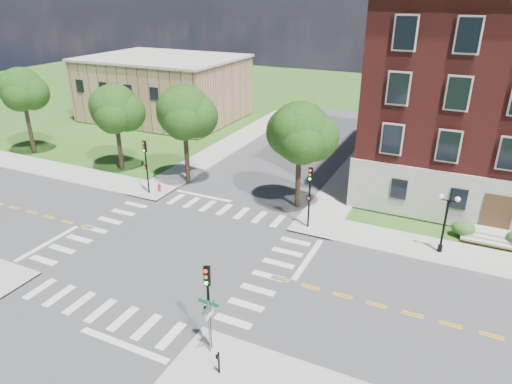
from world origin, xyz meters
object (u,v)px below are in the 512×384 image
at_px(traffic_signal_nw, 146,160).
at_px(street_sign_pole, 209,317).
at_px(twin_lamp_west, 445,220).
at_px(traffic_signal_se, 208,298).
at_px(traffic_signal_ne, 310,190).
at_px(fire_hydrant, 159,187).
at_px(push_button_post, 219,362).

distance_m(traffic_signal_nw, street_sign_pole, 20.89).
bearing_deg(twin_lamp_west, traffic_signal_se, -122.79).
height_order(traffic_signal_se, traffic_signal_nw, same).
bearing_deg(traffic_signal_se, traffic_signal_ne, 89.51).
bearing_deg(fire_hydrant, traffic_signal_ne, -3.01).
xyz_separation_m(traffic_signal_se, street_sign_pole, (0.17, -0.25, -0.88)).
bearing_deg(traffic_signal_se, traffic_signal_nw, 135.94).
height_order(twin_lamp_west, fire_hydrant, twin_lamp_west).
xyz_separation_m(traffic_signal_se, traffic_signal_ne, (0.12, 14.28, 0.00)).
bearing_deg(street_sign_pole, traffic_signal_ne, 90.17).
height_order(traffic_signal_ne, traffic_signal_nw, same).
height_order(twin_lamp_west, push_button_post, twin_lamp_west).
height_order(traffic_signal_se, twin_lamp_west, traffic_signal_se).
bearing_deg(street_sign_pole, push_button_post, -44.25).
relative_size(push_button_post, fire_hydrant, 1.60).
distance_m(traffic_signal_se, push_button_post, 2.95).
relative_size(traffic_signal_se, traffic_signal_ne, 1.00).
relative_size(twin_lamp_west, fire_hydrant, 5.64).
distance_m(traffic_signal_nw, fire_hydrant, 2.88).
distance_m(traffic_signal_se, street_sign_pole, 0.93).
height_order(traffic_signal_nw, twin_lamp_west, traffic_signal_nw).
bearing_deg(traffic_signal_ne, street_sign_pole, -89.83).
bearing_deg(traffic_signal_nw, push_button_post, -44.24).
xyz_separation_m(push_button_post, fire_hydrant, (-15.38, 16.28, -0.33)).
relative_size(traffic_signal_ne, push_button_post, 4.00).
xyz_separation_m(traffic_signal_nw, push_button_post, (15.98, -15.56, -2.39)).
relative_size(traffic_signal_nw, push_button_post, 4.00).
xyz_separation_m(traffic_signal_se, twin_lamp_west, (9.53, 14.79, -0.66)).
relative_size(traffic_signal_se, traffic_signal_nw, 1.00).
distance_m(traffic_signal_ne, twin_lamp_west, 9.44).
xyz_separation_m(traffic_signal_ne, street_sign_pole, (0.04, -14.53, -0.88)).
bearing_deg(push_button_post, street_sign_pole, 135.75).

